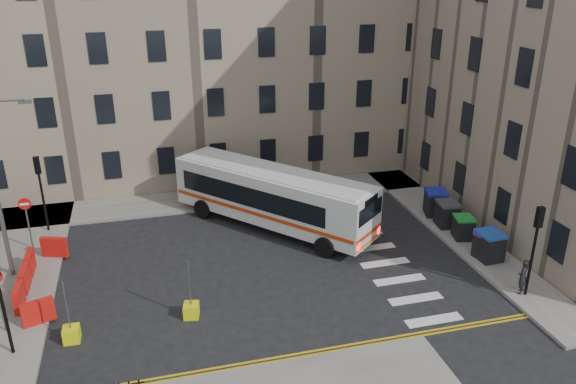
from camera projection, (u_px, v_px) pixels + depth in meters
name	position (u px, v px, depth m)	size (l,w,h in m)	color
ground	(298.00, 262.00, 27.04)	(120.00, 120.00, 0.00)	black
pavement_north	(161.00, 204.00, 33.26)	(36.00, 3.20, 0.15)	slate
pavement_east	(427.00, 208.00, 32.73)	(2.40, 26.00, 0.15)	slate
terrace_north	(128.00, 42.00, 35.93)	(38.30, 10.80, 17.20)	gray
traffic_light_east	(536.00, 238.00, 23.09)	(0.28, 0.22, 4.10)	black
traffic_light_nw	(40.00, 182.00, 28.89)	(0.28, 0.22, 4.10)	black
no_entry_north	(26.00, 213.00, 27.29)	(0.60, 0.08, 3.00)	#595B5E
roadworks_barriers	(34.00, 278.00, 24.41)	(1.66, 6.26, 1.00)	red
bus	(272.00, 195.00, 29.97)	(9.52, 10.55, 3.16)	silver
wheelie_bin_a	(489.00, 245.00, 26.76)	(1.14, 1.30, 1.39)	black
wheelie_bin_b	(488.00, 246.00, 26.84)	(1.24, 1.35, 1.26)	black
wheelie_bin_c	(463.00, 227.00, 28.83)	(1.14, 1.25, 1.18)	black
wheelie_bin_d	(447.00, 214.00, 30.16)	(1.23, 1.36, 1.36)	black
wheelie_bin_e	(435.00, 202.00, 31.49)	(1.45, 1.56, 1.43)	black
pedestrian	(523.00, 276.00, 23.94)	(0.59, 0.38, 1.61)	black
bollard_yellow	(72.00, 334.00, 21.29)	(0.60, 0.60, 0.60)	yellow
bollard_chevron	(191.00, 310.00, 22.74)	(0.60, 0.60, 0.60)	#D5DD0D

